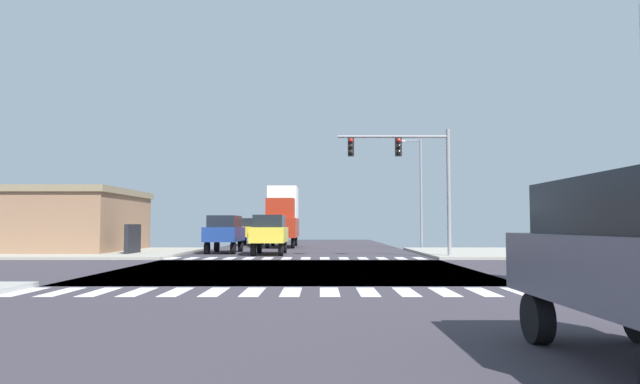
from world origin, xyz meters
The scene contains 13 objects.
ground centered at (0.00, 0.00, -0.03)m, with size 90.00×90.00×0.05m.
sidewalk_corner_ne centered at (13.00, 12.00, 0.07)m, with size 12.00×12.00×0.14m.
sidewalk_corner_nw centered at (-13.00, 12.00, 0.07)m, with size 12.00×12.00×0.14m.
crosswalk_near centered at (-0.25, -7.30, 0.00)m, with size 13.50×2.00×0.01m.
crosswalk_far centered at (-0.25, 7.30, 0.00)m, with size 13.50×2.00×0.01m.
traffic_signal_mast centered at (5.63, 7.59, 5.07)m, with size 6.04×0.55×6.90m.
street_lamp centered at (8.15, 18.39, 4.82)m, with size 1.78×0.32×8.06m.
bank_building centered at (-18.62, 13.61, 2.02)m, with size 16.43×9.43×4.03m.
box_truck_nearside_1 centered at (-2.00, 22.42, 2.56)m, with size 2.40×7.20×4.85m.
suv_farside_1 centered at (-5.00, 12.96, 1.39)m, with size 1.96×4.60×2.34m.
suv_crossing_2 centered at (-5.00, 26.44, 1.39)m, with size 1.96×4.60×2.34m.
suv_leading_4 centered at (-2.00, 11.11, 1.39)m, with size 1.96×4.60×2.34m.
pickup_trailing_1 centered at (14.45, 3.50, 1.29)m, with size 5.10×2.00×2.35m.
Camera 1 is at (1.00, -21.78, 1.74)m, focal length 30.93 mm.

